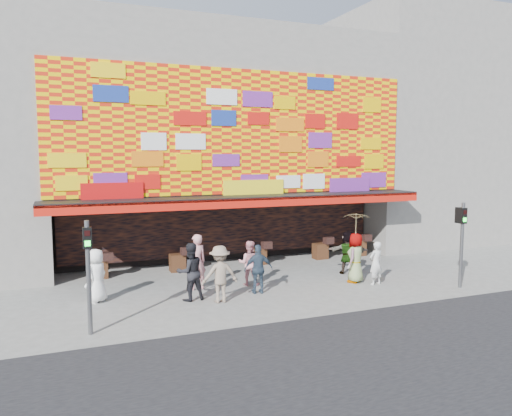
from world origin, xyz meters
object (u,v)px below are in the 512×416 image
object	(u,v)px
ped_f	(348,252)
ped_h	(376,263)
ped_i	(249,263)
parasol	(356,225)
ped_d	(220,274)
ped_g	(356,258)
signal_right	(462,235)
ped_e	(258,269)
ped_a	(97,276)
ped_c	(190,272)
signal_left	(88,264)
ped_b	(197,262)

from	to	relation	value
ped_f	ped_h	size ratio (longest dim) A/B	1.09
ped_i	parasol	bearing A→B (deg)	-170.97
ped_d	ped_g	bearing A→B (deg)	-174.62
signal_right	ped_e	distance (m)	7.22
signal_right	ped_d	bearing A→B (deg)	170.08
ped_a	ped_c	distance (m)	2.94
signal_left	ped_d	distance (m)	4.37
signal_right	ped_b	size ratio (longest dim) A/B	1.54
ped_e	ped_h	world-z (taller)	ped_e
ped_c	ped_g	bearing A→B (deg)	171.16
ped_a	ped_h	world-z (taller)	ped_a
signal_right	ped_c	bearing A→B (deg)	167.66
signal_right	ped_i	world-z (taller)	signal_right
ped_c	ped_f	world-z (taller)	ped_c
signal_left	ped_g	size ratio (longest dim) A/B	1.65
ped_h	ped_a	bearing A→B (deg)	-19.25
ped_c	ped_h	xyz separation A→B (m)	(6.68, -0.58, -0.15)
signal_right	ped_c	size ratio (longest dim) A/B	1.60
signal_right	parasol	xyz separation A→B (m)	(-3.03, 2.00, 0.27)
signal_right	ped_i	bearing A→B (deg)	155.73
ped_b	ped_c	distance (m)	1.30
ped_a	ped_d	size ratio (longest dim) A/B	0.94
ped_e	ped_b	bearing A→B (deg)	-25.44
signal_left	parasol	xyz separation A→B (m)	(9.37, 2.00, 0.27)
ped_b	ped_g	bearing A→B (deg)	155.68
ped_a	ped_c	xyz separation A→B (m)	(2.80, -0.90, 0.08)
ped_a	ped_c	world-z (taller)	ped_c
signal_left	ped_e	bearing A→B (deg)	19.50
ped_b	ped_i	size ratio (longest dim) A/B	1.21
parasol	ped_e	bearing A→B (deg)	-179.42
ped_e	parasol	bearing A→B (deg)	-170.33
ped_e	ped_a	bearing A→B (deg)	-1.56
parasol	ped_d	bearing A→B (deg)	-174.40
ped_d	signal_right	bearing A→B (deg)	169.85
ped_a	ped_h	size ratio (longest dim) A/B	1.09
ped_e	parasol	world-z (taller)	parasol
signal_left	ped_f	size ratio (longest dim) A/B	1.76
signal_left	ped_h	size ratio (longest dim) A/B	1.91
ped_b	ped_h	distance (m)	6.40
signal_left	ped_b	xyz separation A→B (m)	(3.72, 3.20, -0.89)
ped_g	parasol	xyz separation A→B (m)	(0.00, 0.00, 1.23)
signal_right	parasol	distance (m)	3.63
ped_b	ped_c	xyz separation A→B (m)	(-0.53, -1.18, -0.04)
ped_f	ped_a	bearing A→B (deg)	33.59
ped_h	ped_b	bearing A→B (deg)	-26.34
signal_left	ped_i	size ratio (longest dim) A/B	1.86
ped_b	ped_e	xyz separation A→B (m)	(1.81, -1.24, -0.14)
ped_e	ped_g	distance (m)	3.85
ped_h	ped_d	bearing A→B (deg)	-10.66
ped_b	ped_g	xyz separation A→B (m)	(5.66, -1.20, -0.06)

